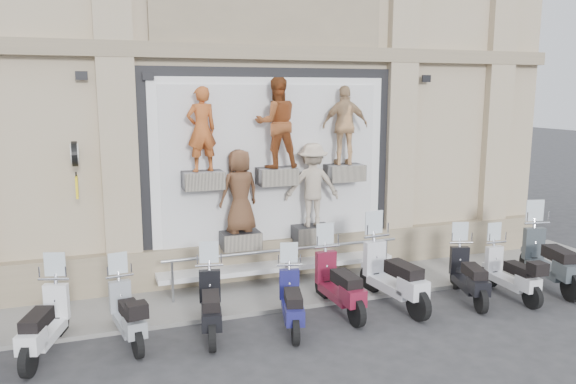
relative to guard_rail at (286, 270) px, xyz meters
name	(u,v)px	position (x,y,z in m)	size (l,w,h in m)	color
ground	(325,330)	(0.00, -2.00, -0.47)	(90.00, 90.00, 0.00)	#2E2E31
sidewalk	(285,288)	(0.00, 0.10, -0.43)	(16.00, 2.20, 0.08)	gray
building	(224,18)	(0.00, 5.00, 5.54)	(14.00, 8.60, 12.00)	tan
shop_vitrine	(279,170)	(0.09, 0.74, 1.97)	(5.60, 0.88, 4.30)	black
guard_rail	(286,270)	(0.00, 0.00, 0.00)	(5.06, 0.10, 0.93)	#9EA0A5
clock_sign_bracket	(75,162)	(-3.90, 0.47, 2.34)	(0.10, 0.80, 1.02)	black
scooter_b	(43,310)	(-4.46, -1.38, 0.28)	(0.53, 1.83, 1.49)	white
scooter_c	(127,302)	(-3.22, -1.34, 0.23)	(0.50, 1.70, 1.38)	gray
scooter_d	(210,293)	(-1.87, -1.47, 0.27)	(0.53, 1.80, 1.47)	black
scooter_e	(292,290)	(-0.51, -1.74, 0.23)	(0.50, 1.72, 1.39)	navy
scooter_f	(339,272)	(0.56, -1.34, 0.32)	(0.56, 1.93, 1.57)	maroon
scooter_g	(394,262)	(1.67, -1.40, 0.40)	(0.62, 2.13, 1.73)	silver
scooter_h	(469,265)	(3.21, -1.64, 0.26)	(0.52, 1.78, 1.45)	black
scooter_i	(511,263)	(4.11, -1.79, 0.24)	(0.51, 1.73, 1.41)	silver
scooter_j	(551,248)	(5.26, -1.61, 0.41)	(0.63, 2.15, 1.74)	#333A3F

